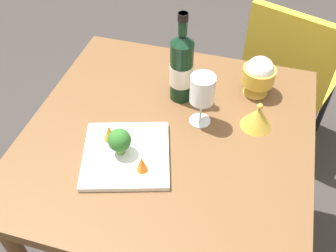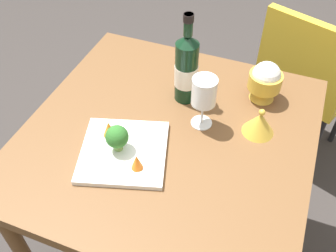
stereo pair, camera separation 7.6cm
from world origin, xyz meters
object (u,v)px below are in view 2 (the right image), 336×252
at_px(carrot_garnish_left, 109,129).
at_px(broccoli_floret, 117,137).
at_px(wine_glass, 204,93).
at_px(rice_bowl_lid, 259,123).
at_px(rice_bowl, 265,81).
at_px(chair_by_wall, 304,77).
at_px(carrot_garnish_right, 137,162).
at_px(serving_plate, 124,152).
at_px(wine_bottle, 186,68).

bearing_deg(carrot_garnish_left, broccoli_floret, -39.41).
xyz_separation_m(wine_glass, broccoli_floret, (-0.19, -0.20, -0.06)).
bearing_deg(rice_bowl_lid, rice_bowl, 97.46).
relative_size(wine_glass, broccoli_floret, 2.09).
relative_size(chair_by_wall, wine_glass, 4.75).
distance_m(wine_glass, carrot_garnish_right, 0.29).
bearing_deg(serving_plate, wine_glass, 49.06).
bearing_deg(serving_plate, broccoli_floret, -177.97).
distance_m(rice_bowl_lid, broccoli_floret, 0.44).
height_order(wine_bottle, carrot_garnish_left, wine_bottle).
bearing_deg(rice_bowl_lid, carrot_garnish_left, -155.20).
height_order(wine_bottle, broccoli_floret, wine_bottle).
distance_m(broccoli_floret, carrot_garnish_left, 0.07).
height_order(wine_glass, rice_bowl_lid, wine_glass).
relative_size(chair_by_wall, wine_bottle, 2.70).
relative_size(wine_bottle, rice_bowl_lid, 3.15).
bearing_deg(serving_plate, chair_by_wall, 61.73).
relative_size(wine_glass, carrot_garnish_left, 3.36).
bearing_deg(carrot_garnish_right, chair_by_wall, 66.23).
distance_m(chair_by_wall, carrot_garnish_right, 1.04).
bearing_deg(serving_plate, wine_bottle, 74.07).
bearing_deg(carrot_garnish_left, wine_bottle, 60.07).
bearing_deg(wine_bottle, broccoli_floret, -108.59).
bearing_deg(carrot_garnish_left, wine_glass, 34.10).
relative_size(wine_bottle, wine_glass, 1.76).
xyz_separation_m(rice_bowl_lid, carrot_garnish_left, (-0.42, -0.19, 0.00)).
relative_size(chair_by_wall, broccoli_floret, 9.91).
relative_size(serving_plate, broccoli_floret, 3.64).
bearing_deg(chair_by_wall, broccoli_floret, -98.53).
height_order(rice_bowl, rice_bowl_lid, rice_bowl).
bearing_deg(wine_bottle, rice_bowl, 20.82).
distance_m(rice_bowl, rice_bowl_lid, 0.17).
distance_m(wine_glass, carrot_garnish_left, 0.30).
relative_size(broccoli_floret, carrot_garnish_right, 1.68).
height_order(broccoli_floret, carrot_garnish_right, broccoli_floret).
height_order(chair_by_wall, broccoli_floret, broccoli_floret).
height_order(wine_glass, rice_bowl, wine_glass).
bearing_deg(carrot_garnish_left, serving_plate, -31.61).
bearing_deg(broccoli_floret, wine_bottle, 71.41).
bearing_deg(carrot_garnish_right, wine_glass, 65.84).
height_order(rice_bowl_lid, serving_plate, rice_bowl_lid).
xyz_separation_m(wine_bottle, broccoli_floret, (-0.10, -0.30, -0.06)).
bearing_deg(carrot_garnish_left, chair_by_wall, 57.32).
height_order(wine_bottle, carrot_garnish_right, wine_bottle).
distance_m(serving_plate, carrot_garnish_left, 0.08).
height_order(serving_plate, broccoli_floret, broccoli_floret).
xyz_separation_m(chair_by_wall, carrot_garnish_left, (-0.53, -0.83, 0.27)).
bearing_deg(rice_bowl_lid, serving_plate, -146.52).
relative_size(chair_by_wall, serving_plate, 2.72).
distance_m(rice_bowl_lid, serving_plate, 0.42).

